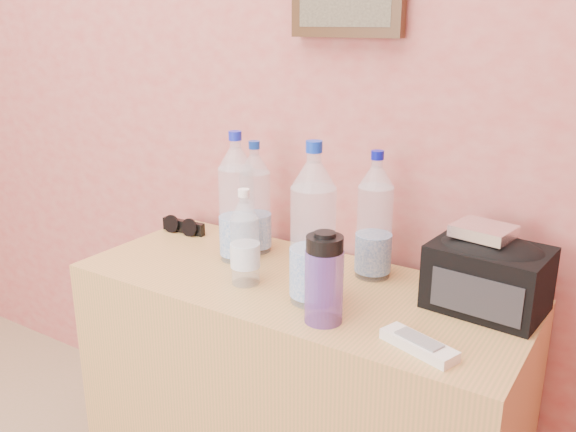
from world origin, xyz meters
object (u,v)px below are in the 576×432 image
(nalgene_bottle, at_px, (324,278))
(sunglasses, at_px, (184,226))
(pet_large_b, at_px, (255,204))
(foil_packet, at_px, (484,231))
(dresser, at_px, (295,403))
(pet_small, at_px, (245,243))
(pet_large_c, at_px, (374,222))
(toiletry_bag, at_px, (488,274))
(pet_large_a, at_px, (237,204))
(ac_remote, at_px, (419,345))
(pet_large_d, at_px, (313,233))

(nalgene_bottle, bearing_deg, sunglasses, 157.20)
(pet_large_b, distance_m, foil_packet, 0.62)
(dresser, bearing_deg, pet_small, -143.65)
(pet_large_c, bearing_deg, toiletry_bag, -5.79)
(pet_large_a, distance_m, ac_remote, 0.64)
(nalgene_bottle, bearing_deg, foil_packet, 44.54)
(pet_large_c, height_order, pet_large_d, pet_large_d)
(dresser, bearing_deg, pet_large_c, 43.69)
(nalgene_bottle, bearing_deg, pet_small, 164.92)
(nalgene_bottle, xyz_separation_m, ac_remote, (0.22, -0.01, -0.09))
(pet_large_d, height_order, pet_small, pet_large_d)
(pet_large_c, relative_size, pet_large_d, 0.86)
(sunglasses, bearing_deg, pet_large_b, -3.68)
(pet_large_d, relative_size, nalgene_bottle, 1.84)
(pet_large_b, relative_size, ac_remote, 1.93)
(pet_large_a, xyz_separation_m, pet_large_b, (0.00, 0.08, -0.02))
(pet_small, bearing_deg, foil_packet, 19.42)
(pet_large_a, xyz_separation_m, pet_large_d, (0.30, -0.12, 0.01))
(dresser, distance_m, pet_large_b, 0.54)
(ac_remote, xyz_separation_m, toiletry_bag, (0.06, 0.25, 0.07))
(pet_small, distance_m, toiletry_bag, 0.56)
(sunglasses, bearing_deg, pet_large_c, -1.91)
(sunglasses, bearing_deg, pet_large_d, -21.84)
(ac_remote, distance_m, toiletry_bag, 0.27)
(pet_large_c, bearing_deg, foil_packet, -5.94)
(ac_remote, height_order, toiletry_bag, toiletry_bag)
(dresser, xyz_separation_m, pet_large_b, (-0.21, 0.12, 0.49))
(pet_large_b, relative_size, foil_packet, 2.56)
(nalgene_bottle, height_order, ac_remote, nalgene_bottle)
(pet_large_c, height_order, nalgene_bottle, pet_large_c)
(pet_large_a, bearing_deg, pet_small, -46.39)
(dresser, height_order, pet_large_d, pet_large_d)
(pet_large_b, height_order, ac_remote, pet_large_b)
(sunglasses, xyz_separation_m, ac_remote, (0.86, -0.27, -0.01))
(ac_remote, height_order, foil_packet, foil_packet)
(pet_large_c, distance_m, ac_remote, 0.39)
(pet_large_a, height_order, toiletry_bag, pet_large_a)
(pet_large_d, relative_size, pet_small, 1.56)
(dresser, relative_size, pet_large_c, 3.49)
(dresser, relative_size, nalgene_bottle, 5.56)
(pet_large_a, bearing_deg, foil_packet, 5.63)
(pet_small, height_order, foil_packet, pet_small)
(pet_large_a, distance_m, foil_packet, 0.63)
(foil_packet, bearing_deg, pet_large_b, 178.67)
(pet_large_c, distance_m, toiletry_bag, 0.30)
(pet_large_b, relative_size, pet_large_c, 0.97)
(ac_remote, bearing_deg, foil_packet, 100.19)
(dresser, bearing_deg, pet_large_a, 167.88)
(pet_large_c, relative_size, ac_remote, 2.00)
(sunglasses, xyz_separation_m, toiletry_bag, (0.91, -0.02, 0.06))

